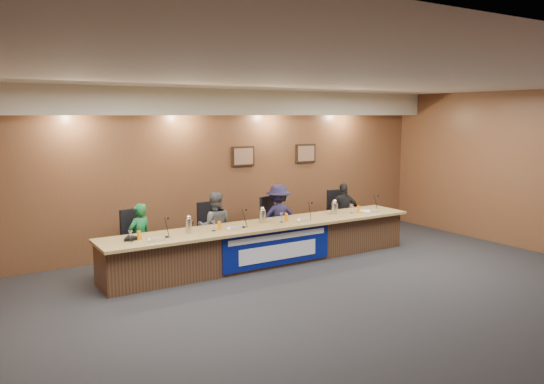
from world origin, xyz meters
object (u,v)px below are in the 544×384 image
(office_chair_c, at_px, (276,226))
(carafe_left, at_px, (189,226))
(panelist_c, at_px, (278,218))
(office_chair_b, at_px, (213,234))
(banner, at_px, (278,248))
(panelist_b, at_px, (215,227))
(panelist_a, at_px, (140,238))
(office_chair_d, at_px, (341,218))
(carafe_mid, at_px, (262,217))
(speakerphone, at_px, (131,238))
(office_chair_a, at_px, (138,244))
(carafe_right, at_px, (334,208))
(dais_body, at_px, (266,244))
(panelist_d, at_px, (344,212))

(office_chair_c, distance_m, carafe_left, 2.38)
(panelist_c, bearing_deg, office_chair_b, 10.51)
(banner, bearing_deg, panelist_b, 124.46)
(panelist_a, distance_m, office_chair_d, 4.51)
(carafe_mid, relative_size, speakerphone, 0.74)
(office_chair_a, height_order, speakerphone, speakerphone)
(panelist_b, height_order, carafe_right, panelist_b)
(office_chair_c, xyz_separation_m, office_chair_d, (1.68, 0.00, 0.00))
(office_chair_b, distance_m, carafe_right, 2.48)
(banner, distance_m, panelist_c, 1.29)
(dais_body, distance_m, carafe_mid, 0.52)
(panelist_c, bearing_deg, dais_body, 57.89)
(panelist_b, bearing_deg, banner, 146.74)
(panelist_d, height_order, speakerphone, panelist_d)
(carafe_left, xyz_separation_m, carafe_right, (3.15, 0.08, -0.01))
(carafe_right, bearing_deg, dais_body, -178.46)
(office_chair_a, bearing_deg, carafe_left, -62.74)
(panelist_d, xyz_separation_m, office_chair_d, (0.00, 0.10, -0.14))
(banner, xyz_separation_m, office_chair_b, (-0.72, 1.16, 0.10))
(office_chair_d, bearing_deg, dais_body, -157.95)
(office_chair_a, distance_m, office_chair_d, 4.51)
(panelist_c, relative_size, carafe_mid, 5.64)
(speakerphone, bearing_deg, carafe_right, 0.52)
(banner, bearing_deg, dais_body, 90.00)
(speakerphone, bearing_deg, carafe_left, -2.33)
(panelist_d, xyz_separation_m, carafe_mid, (-2.41, -0.59, 0.24))
(dais_body, height_order, banner, banner)
(carafe_mid, bearing_deg, panelist_c, 39.16)
(dais_body, relative_size, office_chair_d, 12.50)
(panelist_b, distance_m, office_chair_a, 1.44)
(panelist_d, bearing_deg, banner, 47.89)
(panelist_d, bearing_deg, carafe_left, 33.62)
(office_chair_a, xyz_separation_m, office_chair_b, (1.42, 0.00, 0.00))
(panelist_d, height_order, carafe_mid, panelist_d)
(carafe_left, distance_m, carafe_mid, 1.48)
(carafe_right, bearing_deg, panelist_c, 147.58)
(panelist_c, bearing_deg, speakerphone, 25.90)
(office_chair_c, relative_size, office_chair_d, 1.00)
(office_chair_b, bearing_deg, panelist_b, -88.34)
(office_chair_c, bearing_deg, panelist_d, -24.01)
(dais_body, height_order, office_chair_a, dais_body)
(carafe_mid, bearing_deg, office_chair_d, 16.04)
(carafe_mid, bearing_deg, panelist_a, 164.23)
(office_chair_c, xyz_separation_m, carafe_mid, (-0.73, -0.69, 0.39))
(banner, xyz_separation_m, carafe_right, (1.62, 0.46, 0.48))
(banner, height_order, panelist_c, panelist_c)
(banner, relative_size, carafe_mid, 9.27)
(office_chair_a, relative_size, office_chair_b, 1.00)
(office_chair_c, relative_size, carafe_mid, 2.02)
(office_chair_c, relative_size, speakerphone, 1.50)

